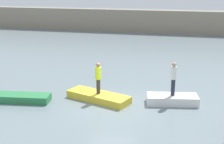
# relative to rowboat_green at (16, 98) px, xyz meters

# --- Properties ---
(ground_plane) EXTENTS (120.00, 120.00, 0.00)m
(ground_plane) POSITION_rel_rowboat_green_xyz_m (5.39, 0.52, -0.20)
(ground_plane) COLOR slate
(embankment_wall) EXTENTS (80.00, 1.20, 2.85)m
(embankment_wall) POSITION_rel_rowboat_green_xyz_m (5.39, 26.00, 1.22)
(embankment_wall) COLOR gray
(embankment_wall) RESTS_ON ground_plane
(rowboat_green) EXTENTS (3.95, 1.52, 0.41)m
(rowboat_green) POSITION_rel_rowboat_green_xyz_m (0.00, 0.00, 0.00)
(rowboat_green) COLOR #2D7F47
(rowboat_green) RESTS_ON ground_plane
(rowboat_yellow) EXTENTS (3.89, 2.39, 0.40)m
(rowboat_yellow) POSITION_rel_rowboat_green_xyz_m (4.48, 1.21, -0.00)
(rowboat_yellow) COLOR gold
(rowboat_yellow) RESTS_ON ground_plane
(rowboat_white) EXTENTS (2.92, 1.61, 0.48)m
(rowboat_white) POSITION_rel_rowboat_green_xyz_m (8.57, 1.66, 0.04)
(rowboat_white) COLOR white
(rowboat_white) RESTS_ON ground_plane
(person_white_shirt) EXTENTS (0.32, 0.32, 1.86)m
(person_white_shirt) POSITION_rel_rowboat_green_xyz_m (8.57, 1.66, 1.33)
(person_white_shirt) COLOR #232838
(person_white_shirt) RESTS_ON rowboat_white
(person_hiviz_shirt) EXTENTS (0.32, 0.32, 1.79)m
(person_hiviz_shirt) POSITION_rel_rowboat_green_xyz_m (4.48, 1.21, 1.21)
(person_hiviz_shirt) COLOR #38332D
(person_hiviz_shirt) RESTS_ON rowboat_yellow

